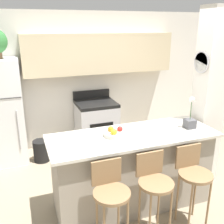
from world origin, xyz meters
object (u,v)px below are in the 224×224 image
(bar_stool_right, at_px, (193,175))
(trash_bin, at_px, (41,151))
(orchid_vase, at_px, (190,120))
(bar_stool_left, at_px, (110,193))
(refrigerator, at_px, (4,112))
(fruit_bowl, at_px, (115,133))
(bar_stool_mid, at_px, (154,183))
(stove_range, at_px, (96,124))

(bar_stool_right, bearing_deg, trash_bin, 124.72)
(bar_stool_right, height_order, orchid_vase, orchid_vase)
(bar_stool_right, height_order, trash_bin, bar_stool_right)
(bar_stool_left, bearing_deg, refrigerator, 113.26)
(refrigerator, relative_size, bar_stool_left, 1.82)
(fruit_bowl, bearing_deg, bar_stool_right, -39.42)
(bar_stool_left, distance_m, trash_bin, 2.30)
(bar_stool_mid, relative_size, bar_stool_right, 1.00)
(bar_stool_left, relative_size, orchid_vase, 2.33)
(stove_range, xyz_separation_m, fruit_bowl, (-0.30, -1.82, 0.59))
(refrigerator, bearing_deg, stove_range, 0.27)
(orchid_vase, xyz_separation_m, trash_bin, (-1.79, 1.68, -0.93))
(bar_stool_right, bearing_deg, stove_range, 100.07)
(orchid_vase, bearing_deg, refrigerator, 140.68)
(bar_stool_right, bearing_deg, bar_stool_mid, 180.00)
(stove_range, relative_size, trash_bin, 2.82)
(stove_range, height_order, bar_stool_left, stove_range)
(bar_stool_left, height_order, bar_stool_mid, same)
(stove_range, bearing_deg, fruit_bowl, -99.44)
(refrigerator, distance_m, fruit_bowl, 2.25)
(refrigerator, distance_m, trash_bin, 0.91)
(trash_bin, bearing_deg, orchid_vase, -43.16)
(bar_stool_right, xyz_separation_m, trash_bin, (-1.52, 2.19, -0.47))
(orchid_vase, relative_size, fruit_bowl, 1.44)
(orchid_vase, bearing_deg, bar_stool_left, -158.41)
(refrigerator, height_order, orchid_vase, refrigerator)
(stove_range, bearing_deg, refrigerator, -179.73)
(orchid_vase, xyz_separation_m, fruit_bowl, (-1.01, 0.09, -0.07))
(bar_stool_left, height_order, orchid_vase, orchid_vase)
(trash_bin, bearing_deg, bar_stool_right, -55.28)
(refrigerator, distance_m, bar_stool_left, 2.64)
(bar_stool_right, bearing_deg, orchid_vase, 61.68)
(fruit_bowl, bearing_deg, orchid_vase, -5.26)
(bar_stool_left, xyz_separation_m, bar_stool_right, (1.01, 0.00, 0.00))
(refrigerator, xyz_separation_m, stove_range, (1.62, 0.01, -0.43))
(bar_stool_left, distance_m, bar_stool_right, 1.01)
(bar_stool_mid, bearing_deg, fruit_bowl, 110.56)
(stove_range, bearing_deg, bar_stool_left, -103.54)
(bar_stool_left, height_order, bar_stool_right, same)
(bar_stool_mid, bearing_deg, trash_bin, 114.78)
(stove_range, relative_size, orchid_vase, 2.55)
(stove_range, distance_m, bar_stool_right, 2.47)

